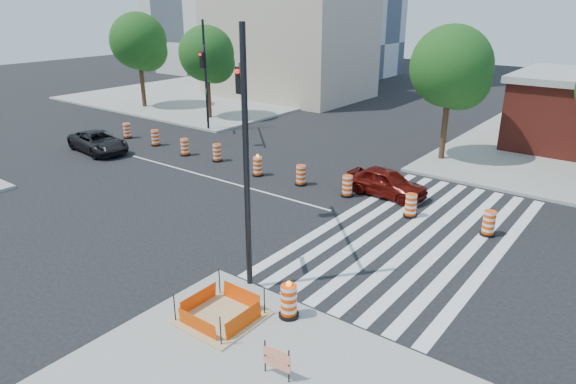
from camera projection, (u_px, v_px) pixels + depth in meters
name	position (u px, v px, depth m)	size (l,w,h in m)	color
ground	(218.00, 179.00, 26.66)	(120.00, 120.00, 0.00)	black
sidewalk_nw	(216.00, 94.00, 50.24)	(22.00, 22.00, 0.15)	gray
crosswalk_east	(414.00, 234.00, 20.45)	(6.75, 13.50, 0.01)	silver
lane_centerline	(218.00, 179.00, 26.65)	(14.00, 0.12, 0.01)	silver
excavation_pit	(221.00, 316.00, 14.77)	(2.20, 2.20, 0.90)	tan
beige_midrise	(289.00, 42.00, 48.09)	(14.00, 10.00, 10.00)	tan
red_coupe	(386.00, 182.00, 24.24)	(1.57, 3.91, 1.33)	#500A06
dark_suv	(98.00, 142.00, 31.25)	(2.13, 4.61, 1.28)	black
signal_pole_se	(244.00, 126.00, 16.52)	(4.29, 4.53, 8.07)	black
signal_pole_nw	(205.00, 68.00, 33.58)	(4.03, 4.06, 7.39)	black
pit_drum	(289.00, 302.00, 14.71)	(0.59, 0.59, 1.17)	black
barricade	(277.00, 360.00, 12.33)	(0.77, 0.09, 0.91)	#FF4405
tree_north_a	(139.00, 44.00, 42.39)	(4.64, 4.64, 7.88)	#382314
tree_north_b	(207.00, 57.00, 38.49)	(4.15, 4.15, 7.05)	#382314
tree_north_c	(452.00, 71.00, 27.99)	(4.47, 4.47, 7.60)	#382314
median_drum_0	(127.00, 131.00, 34.44)	(0.60, 0.60, 1.02)	black
median_drum_1	(155.00, 138.00, 32.68)	(0.60, 0.60, 1.02)	black
median_drum_2	(185.00, 148.00, 30.62)	(0.60, 0.60, 1.02)	black
median_drum_3	(217.00, 153.00, 29.50)	(0.60, 0.60, 1.02)	black
median_drum_4	(258.00, 167.00, 27.06)	(0.60, 0.60, 1.18)	black
median_drum_5	(301.00, 176.00, 25.71)	(0.60, 0.60, 1.02)	black
median_drum_6	(347.00, 187.00, 24.22)	(0.60, 0.60, 1.02)	black
median_drum_7	(411.00, 206.00, 21.92)	(0.60, 0.60, 1.02)	black
median_drum_8	(489.00, 224.00, 20.18)	(0.60, 0.60, 1.02)	black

